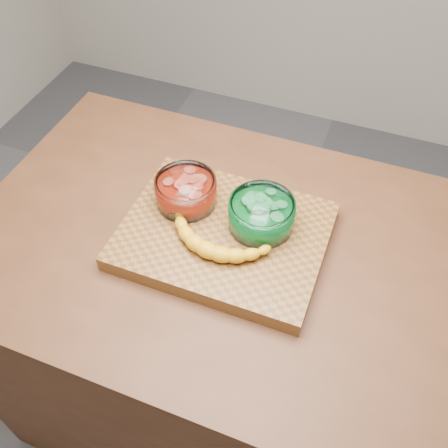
% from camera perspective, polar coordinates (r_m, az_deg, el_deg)
% --- Properties ---
extents(ground, '(3.50, 3.50, 0.00)m').
position_cam_1_polar(ground, '(1.93, -0.00, -19.05)').
color(ground, '#525156').
rests_on(ground, ground).
extents(counter, '(1.20, 0.80, 0.90)m').
position_cam_1_polar(counter, '(1.52, -0.00, -12.71)').
color(counter, '#512C18').
rests_on(counter, ground).
extents(cutting_board, '(0.45, 0.35, 0.04)m').
position_cam_1_polar(cutting_board, '(1.13, -0.00, -1.33)').
color(cutting_board, brown).
rests_on(cutting_board, counter).
extents(bowl_red, '(0.14, 0.14, 0.07)m').
position_cam_1_polar(bowl_red, '(1.15, -4.37, 3.74)').
color(bowl_red, white).
rests_on(bowl_red, cutting_board).
extents(bowl_green, '(0.15, 0.15, 0.07)m').
position_cam_1_polar(bowl_green, '(1.10, 4.30, 1.11)').
color(bowl_green, white).
rests_on(bowl_green, cutting_board).
extents(banana, '(0.27, 0.13, 0.04)m').
position_cam_1_polar(banana, '(1.07, -0.82, -1.70)').
color(banana, orange).
rests_on(banana, cutting_board).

